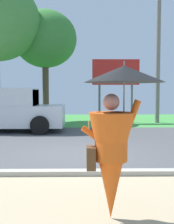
# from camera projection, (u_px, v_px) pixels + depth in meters

# --- Properties ---
(ground_plane) EXTENTS (40.00, 22.00, 0.20)m
(ground_plane) POSITION_uv_depth(u_px,v_px,m) (80.00, 139.00, 11.02)
(ground_plane) COLOR #4C4C4F
(monk_pedestrian) EXTENTS (1.11, 1.07, 2.13)m
(monk_pedestrian) POSITION_uv_depth(u_px,v_px,m) (114.00, 136.00, 3.92)
(monk_pedestrian) COLOR #E55B19
(monk_pedestrian) RESTS_ON ground_plane
(pickup_truck) EXTENTS (5.20, 2.28, 1.88)m
(pickup_truck) POSITION_uv_depth(u_px,v_px,m) (5.00, 111.00, 12.71)
(pickup_truck) COLOR silver
(pickup_truck) RESTS_ON ground_plane
(utility_pole) EXTENTS (1.80, 0.24, 7.99)m
(utility_pole) POSITION_uv_depth(u_px,v_px,m) (158.00, 47.00, 15.95)
(utility_pole) COLOR gray
(utility_pole) RESTS_ON ground_plane
(roadside_billboard) EXTENTS (2.60, 0.12, 3.50)m
(roadside_billboard) POSITION_uv_depth(u_px,v_px,m) (116.00, 77.00, 16.17)
(roadside_billboard) COLOR slate
(roadside_billboard) RESTS_ON ground_plane
(tree_right_mid) EXTENTS (3.59, 3.59, 6.35)m
(tree_right_mid) POSITION_uv_depth(u_px,v_px,m) (45.00, 40.00, 16.67)
(tree_right_mid) COLOR brown
(tree_right_mid) RESTS_ON ground_plane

